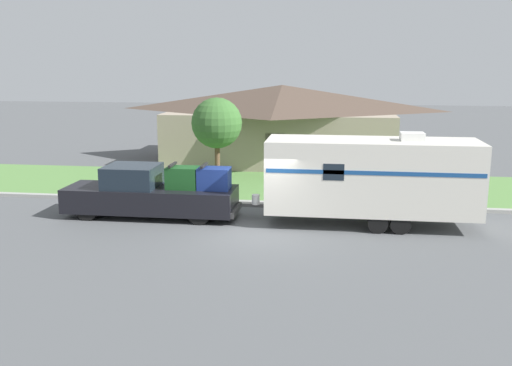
{
  "coord_description": "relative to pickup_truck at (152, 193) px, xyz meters",
  "views": [
    {
      "loc": [
        2.44,
        -18.57,
        5.71
      ],
      "look_at": [
        -0.3,
        1.41,
        1.4
      ],
      "focal_mm": 40.0,
      "sensor_mm": 36.0,
      "label": 1
    }
  ],
  "objects": [
    {
      "name": "house_across_street",
      "position": [
        3.64,
        13.08,
        1.38
      ],
      "size": [
        13.53,
        8.56,
        4.39
      ],
      "color": "gray",
      "rests_on": "ground_plane"
    },
    {
      "name": "tree_in_yard",
      "position": [
        1.29,
        5.8,
        2.02
      ],
      "size": [
        2.34,
        2.34,
        4.1
      ],
      "color": "brown",
      "rests_on": "ground_plane"
    },
    {
      "name": "curb_strip",
      "position": [
        4.21,
        2.34,
        -0.82
      ],
      "size": [
        80.0,
        0.3,
        0.14
      ],
      "color": "#999993",
      "rests_on": "ground_plane"
    },
    {
      "name": "mailbox",
      "position": [
        9.8,
        3.32,
        0.12
      ],
      "size": [
        0.48,
        0.2,
        1.31
      ],
      "color": "brown",
      "rests_on": "ground_plane"
    },
    {
      "name": "travel_trailer",
      "position": [
        8.01,
        -0.0,
        0.88
      ],
      "size": [
        8.3,
        2.33,
        3.33
      ],
      "color": "black",
      "rests_on": "ground_plane"
    },
    {
      "name": "lawn_strip",
      "position": [
        4.21,
        5.99,
        -0.87
      ],
      "size": [
        80.0,
        7.0,
        0.03
      ],
      "color": "#568442",
      "rests_on": "ground_plane"
    },
    {
      "name": "pickup_truck",
      "position": [
        0.0,
        0.0,
        0.0
      ],
      "size": [
        6.48,
        1.95,
        2.04
      ],
      "color": "black",
      "rests_on": "ground_plane"
    },
    {
      "name": "ground_plane",
      "position": [
        4.21,
        -1.41,
        -0.89
      ],
      "size": [
        120.0,
        120.0,
        0.0
      ],
      "primitive_type": "plane",
      "color": "#515456"
    }
  ]
}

